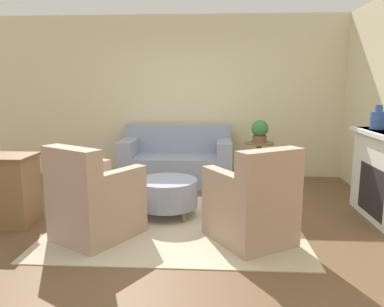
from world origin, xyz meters
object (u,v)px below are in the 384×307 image
(ottoman_table, at_px, (167,193))
(armchair_right, at_px, (253,206))
(couch, at_px, (177,162))
(vase_mantel_near, at_px, (378,119))
(armchair_left, at_px, (93,203))
(potted_plant_on_side_table, at_px, (260,131))
(side_table, at_px, (259,157))

(ottoman_table, bearing_deg, armchair_right, -37.13)
(couch, distance_m, ottoman_table, 1.66)
(ottoman_table, xyz_separation_m, vase_mantel_near, (2.62, 0.32, 0.90))
(couch, relative_size, armchair_left, 1.73)
(couch, relative_size, potted_plant_on_side_table, 5.07)
(couch, bearing_deg, armchair_right, -66.89)
(armchair_left, height_order, vase_mantel_near, vase_mantel_near)
(couch, xyz_separation_m, side_table, (1.35, -0.15, 0.12))
(couch, xyz_separation_m, ottoman_table, (0.04, -1.66, -0.05))
(vase_mantel_near, bearing_deg, couch, 153.35)
(couch, height_order, potted_plant_on_side_table, potted_plant_on_side_table)
(armchair_right, bearing_deg, armchair_left, 180.00)
(armchair_right, relative_size, potted_plant_on_side_table, 2.93)
(ottoman_table, bearing_deg, couch, 91.45)
(armchair_right, xyz_separation_m, ottoman_table, (-0.98, 0.74, -0.10))
(ottoman_table, xyz_separation_m, side_table, (1.31, 1.51, 0.18))
(ottoman_table, height_order, vase_mantel_near, vase_mantel_near)
(armchair_right, bearing_deg, potted_plant_on_side_table, 81.82)
(ottoman_table, bearing_deg, vase_mantel_near, 7.01)
(vase_mantel_near, bearing_deg, side_table, 137.84)
(armchair_right, height_order, ottoman_table, armchair_right)
(ottoman_table, xyz_separation_m, potted_plant_on_side_table, (1.31, 1.51, 0.61))
(side_table, relative_size, potted_plant_on_side_table, 2.00)
(vase_mantel_near, xyz_separation_m, potted_plant_on_side_table, (-1.31, 1.19, -0.29))
(armchair_left, relative_size, armchair_right, 1.00)
(armchair_left, distance_m, side_table, 3.01)
(couch, height_order, ottoman_table, couch)
(couch, bearing_deg, vase_mantel_near, -26.65)
(armchair_right, distance_m, vase_mantel_near, 2.11)
(armchair_left, distance_m, armchair_right, 1.67)
(side_table, bearing_deg, potted_plant_on_side_table, -90.00)
(vase_mantel_near, bearing_deg, potted_plant_on_side_table, 137.84)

